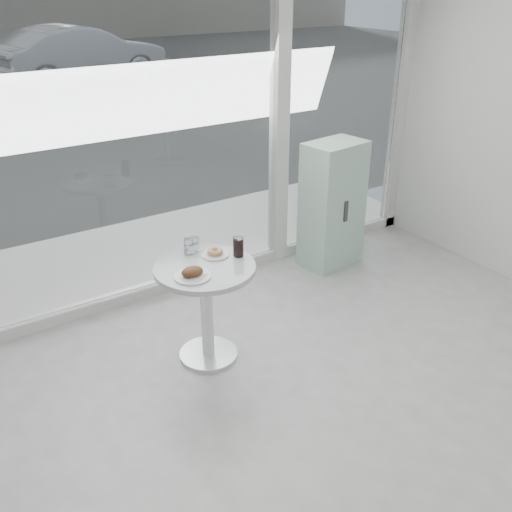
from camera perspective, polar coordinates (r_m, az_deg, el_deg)
ground at (r=3.60m, az=19.12°, el=-21.99°), size 6.00×6.00×0.00m
storefront at (r=4.88m, az=-5.84°, el=15.73°), size 5.00×0.14×3.00m
main_table at (r=4.12m, az=-5.04°, el=-3.70°), size 0.72×0.72×0.77m
patio_deck at (r=6.07m, az=-9.25°, el=0.93°), size 5.60×1.60×0.05m
mint_cabinet at (r=5.54m, az=7.63°, el=5.09°), size 0.61×0.45×1.22m
car_silver at (r=15.75m, az=-17.22°, el=18.58°), size 4.65×2.51×1.46m
plate_fritter at (r=3.86m, az=-6.34°, el=-1.71°), size 0.25×0.25×0.07m
plate_donut at (r=4.14m, az=-4.11°, el=0.31°), size 0.20×0.20×0.05m
water_tumbler_a at (r=4.18m, az=-6.74°, el=0.91°), size 0.07×0.07×0.12m
water_tumbler_b at (r=4.21m, az=-6.17°, el=1.13°), size 0.07×0.07×0.11m
cola_glass at (r=4.11m, az=-1.78°, el=0.91°), size 0.08×0.08×0.15m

